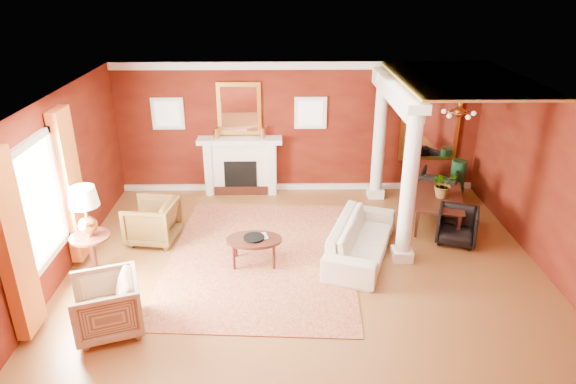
{
  "coord_description": "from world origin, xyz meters",
  "views": [
    {
      "loc": [
        -0.43,
        -7.44,
        4.7
      ],
      "look_at": [
        -0.29,
        0.66,
        1.15
      ],
      "focal_mm": 32.0,
      "sensor_mm": 36.0,
      "label": 1
    }
  ],
  "objects_px": {
    "armchair_stripe": "(106,303)",
    "side_table": "(87,217)",
    "armchair_leopard": "(152,219)",
    "dining_table": "(439,201)",
    "sofa": "(361,233)",
    "coffee_table": "(254,241)"
  },
  "relations": [
    {
      "from": "armchair_leopard",
      "to": "armchair_stripe",
      "type": "height_order",
      "value": "armchair_stripe"
    },
    {
      "from": "sofa",
      "to": "side_table",
      "type": "height_order",
      "value": "side_table"
    },
    {
      "from": "armchair_stripe",
      "to": "side_table",
      "type": "xyz_separation_m",
      "value": [
        -0.66,
        1.43,
        0.63
      ]
    },
    {
      "from": "dining_table",
      "to": "sofa",
      "type": "bearing_deg",
      "value": 140.73
    },
    {
      "from": "armchair_leopard",
      "to": "sofa",
      "type": "bearing_deg",
      "value": 89.26
    },
    {
      "from": "sofa",
      "to": "armchair_stripe",
      "type": "distance_m",
      "value": 4.32
    },
    {
      "from": "armchair_stripe",
      "to": "side_table",
      "type": "relative_size",
      "value": 0.57
    },
    {
      "from": "coffee_table",
      "to": "dining_table",
      "type": "distance_m",
      "value": 3.9
    },
    {
      "from": "armchair_leopard",
      "to": "coffee_table",
      "type": "relative_size",
      "value": 0.93
    },
    {
      "from": "sofa",
      "to": "coffee_table",
      "type": "height_order",
      "value": "sofa"
    },
    {
      "from": "armchair_leopard",
      "to": "side_table",
      "type": "height_order",
      "value": "side_table"
    },
    {
      "from": "dining_table",
      "to": "coffee_table",
      "type": "bearing_deg",
      "value": 127.38
    },
    {
      "from": "sofa",
      "to": "armchair_leopard",
      "type": "distance_m",
      "value": 3.83
    },
    {
      "from": "coffee_table",
      "to": "side_table",
      "type": "bearing_deg",
      "value": -173.06
    },
    {
      "from": "armchair_stripe",
      "to": "dining_table",
      "type": "distance_m",
      "value": 6.45
    },
    {
      "from": "armchair_leopard",
      "to": "side_table",
      "type": "distance_m",
      "value": 1.5
    },
    {
      "from": "side_table",
      "to": "dining_table",
      "type": "height_order",
      "value": "side_table"
    },
    {
      "from": "side_table",
      "to": "dining_table",
      "type": "relative_size",
      "value": 0.96
    },
    {
      "from": "armchair_leopard",
      "to": "dining_table",
      "type": "distance_m",
      "value": 5.56
    },
    {
      "from": "side_table",
      "to": "sofa",
      "type": "bearing_deg",
      "value": 7.14
    },
    {
      "from": "armchair_stripe",
      "to": "armchair_leopard",
      "type": "bearing_deg",
      "value": 159.93
    },
    {
      "from": "armchair_leopard",
      "to": "coffee_table",
      "type": "xyz_separation_m",
      "value": [
        1.92,
        -0.84,
        -0.01
      ]
    }
  ]
}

